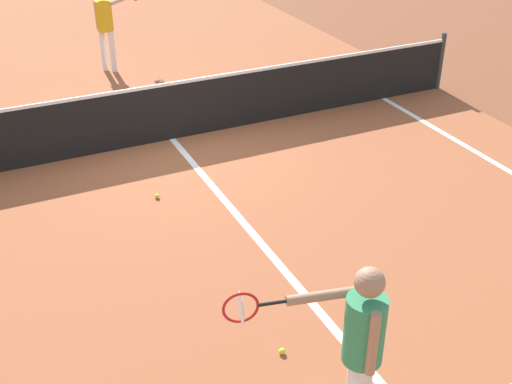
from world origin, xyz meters
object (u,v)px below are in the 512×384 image
object	(u,v)px
player_far	(106,19)
tennis_ball_near_net	(157,196)
tennis_ball_mid_court	(282,351)
player_near	(360,337)
net	(170,111)

from	to	relation	value
player_far	tennis_ball_near_net	bearing A→B (deg)	-98.06
tennis_ball_near_net	tennis_ball_mid_court	size ratio (longest dim) A/B	1.00
player_near	net	bearing A→B (deg)	84.90
player_far	tennis_ball_near_net	world-z (taller)	player_far
player_near	tennis_ball_near_net	bearing A→B (deg)	93.29
tennis_ball_near_net	player_far	bearing A→B (deg)	81.94
tennis_ball_near_net	tennis_ball_mid_court	xyz separation A→B (m)	(0.17, -3.39, 0.00)
net	player_near	size ratio (longest dim) A/B	6.32
net	tennis_ball_mid_court	xyz separation A→B (m)	(-0.64, -5.10, -0.46)
tennis_ball_mid_court	player_near	bearing A→B (deg)	-85.21
net	tennis_ball_near_net	size ratio (longest dim) A/B	163.42
net	tennis_ball_mid_court	size ratio (longest dim) A/B	163.42
player_near	player_far	world-z (taller)	player_near
net	tennis_ball_mid_court	world-z (taller)	net
player_far	player_near	bearing A→B (deg)	-92.94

